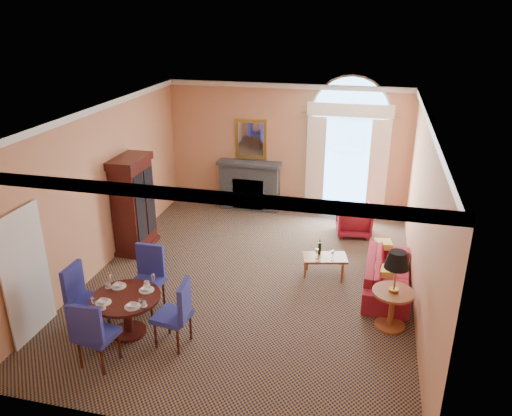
% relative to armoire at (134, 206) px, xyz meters
% --- Properties ---
extents(ground, '(7.50, 7.50, 0.00)m').
position_rel_armoire_xyz_m(ground, '(2.72, -0.77, -0.99)').
color(ground, '#121B39').
rests_on(ground, ground).
extents(room_envelope, '(6.04, 7.52, 3.45)m').
position_rel_armoire_xyz_m(room_envelope, '(2.69, -0.11, 1.52)').
color(room_envelope, tan).
rests_on(room_envelope, ground).
extents(armoire, '(0.59, 1.04, 2.05)m').
position_rel_armoire_xyz_m(armoire, '(0.00, 0.00, 0.00)').
color(armoire, black).
rests_on(armoire, ground).
extents(dining_table, '(1.09, 1.09, 0.88)m').
position_rel_armoire_xyz_m(dining_table, '(1.24, -2.85, -0.47)').
color(dining_table, black).
rests_on(dining_table, ground).
extents(dining_chair_north, '(0.57, 0.57, 1.13)m').
position_rel_armoire_xyz_m(dining_chair_north, '(1.23, -2.00, -0.35)').
color(dining_chair_north, navy).
rests_on(dining_chair_north, ground).
extents(dining_chair_south, '(0.57, 0.57, 1.13)m').
position_rel_armoire_xyz_m(dining_chair_south, '(1.16, -3.72, -0.35)').
color(dining_chair_south, navy).
rests_on(dining_chair_south, ground).
extents(dining_chair_east, '(0.57, 0.57, 1.13)m').
position_rel_armoire_xyz_m(dining_chair_east, '(2.15, -2.94, -0.35)').
color(dining_chair_east, navy).
rests_on(dining_chair_east, ground).
extents(dining_chair_west, '(0.53, 0.51, 1.13)m').
position_rel_armoire_xyz_m(dining_chair_west, '(0.47, -2.87, -0.35)').
color(dining_chair_west, navy).
rests_on(dining_chair_west, ground).
extents(sofa, '(0.87, 2.07, 0.60)m').
position_rel_armoire_xyz_m(sofa, '(5.27, -0.49, -0.69)').
color(sofa, maroon).
rests_on(sofa, ground).
extents(armchair, '(0.87, 0.88, 0.71)m').
position_rel_armoire_xyz_m(armchair, '(4.53, 1.82, -0.63)').
color(armchair, maroon).
rests_on(armchair, ground).
extents(coffee_table, '(0.92, 0.64, 0.74)m').
position_rel_armoire_xyz_m(coffee_table, '(4.08, -0.29, -0.59)').
color(coffee_table, '#9B522E').
rests_on(coffee_table, ground).
extents(side_table, '(0.67, 0.67, 1.35)m').
position_rel_armoire_xyz_m(side_table, '(5.32, -1.69, -0.13)').
color(side_table, '#9B522E').
rests_on(side_table, ground).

